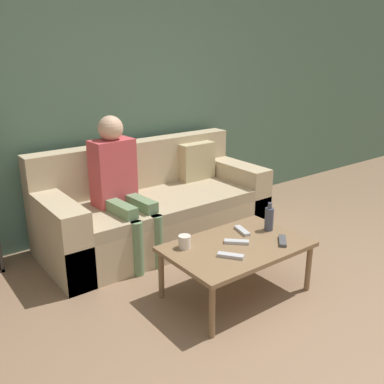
{
  "coord_description": "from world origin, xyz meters",
  "views": [
    {
      "loc": [
        -1.79,
        -1.16,
        1.66
      ],
      "look_at": [
        0.07,
        1.32,
        0.62
      ],
      "focal_mm": 40.0,
      "sensor_mm": 36.0,
      "label": 1
    }
  ],
  "objects_px": {
    "bottle": "(269,219)",
    "couch": "(155,209)",
    "tv_remote_0": "(242,231)",
    "person_adult": "(119,179)",
    "coffee_table": "(237,249)",
    "tv_remote_2": "(283,241)",
    "tv_remote_1": "(231,256)",
    "cup_near": "(185,242)",
    "tv_remote_3": "(237,242)"
  },
  "relations": [
    {
      "from": "coffee_table",
      "to": "bottle",
      "type": "height_order",
      "value": "bottle"
    },
    {
      "from": "tv_remote_1",
      "to": "couch",
      "type": "bearing_deg",
      "value": 44.47
    },
    {
      "from": "cup_near",
      "to": "bottle",
      "type": "distance_m",
      "value": 0.69
    },
    {
      "from": "couch",
      "to": "tv_remote_1",
      "type": "xyz_separation_m",
      "value": [
        -0.2,
        -1.22,
        0.1
      ]
    },
    {
      "from": "person_adult",
      "to": "tv_remote_3",
      "type": "height_order",
      "value": "person_adult"
    },
    {
      "from": "tv_remote_0",
      "to": "tv_remote_3",
      "type": "height_order",
      "value": "same"
    },
    {
      "from": "coffee_table",
      "to": "tv_remote_1",
      "type": "height_order",
      "value": "tv_remote_1"
    },
    {
      "from": "cup_near",
      "to": "tv_remote_0",
      "type": "xyz_separation_m",
      "value": [
        0.49,
        -0.04,
        -0.03
      ]
    },
    {
      "from": "tv_remote_2",
      "to": "cup_near",
      "type": "bearing_deg",
      "value": -164.03
    },
    {
      "from": "bottle",
      "to": "tv_remote_1",
      "type": "bearing_deg",
      "value": -162.98
    },
    {
      "from": "couch",
      "to": "tv_remote_2",
      "type": "xyz_separation_m",
      "value": [
        0.24,
        -1.27,
        0.1
      ]
    },
    {
      "from": "tv_remote_0",
      "to": "tv_remote_1",
      "type": "distance_m",
      "value": 0.42
    },
    {
      "from": "tv_remote_1",
      "to": "bottle",
      "type": "bearing_deg",
      "value": -19.28
    },
    {
      "from": "cup_near",
      "to": "tv_remote_3",
      "type": "xyz_separation_m",
      "value": [
        0.33,
        -0.16,
        -0.03
      ]
    },
    {
      "from": "couch",
      "to": "tv_remote_3",
      "type": "height_order",
      "value": "couch"
    },
    {
      "from": "coffee_table",
      "to": "person_adult",
      "type": "distance_m",
      "value": 1.13
    },
    {
      "from": "person_adult",
      "to": "bottle",
      "type": "relative_size",
      "value": 5.46
    },
    {
      "from": "coffee_table",
      "to": "tv_remote_2",
      "type": "xyz_separation_m",
      "value": [
        0.28,
        -0.16,
        0.05
      ]
    },
    {
      "from": "tv_remote_3",
      "to": "tv_remote_2",
      "type": "bearing_deg",
      "value": -79.95
    },
    {
      "from": "person_adult",
      "to": "tv_remote_2",
      "type": "height_order",
      "value": "person_adult"
    },
    {
      "from": "cup_near",
      "to": "tv_remote_3",
      "type": "distance_m",
      "value": 0.37
    },
    {
      "from": "person_adult",
      "to": "tv_remote_0",
      "type": "height_order",
      "value": "person_adult"
    },
    {
      "from": "couch",
      "to": "coffee_table",
      "type": "relative_size",
      "value": 2.08
    },
    {
      "from": "bottle",
      "to": "couch",
      "type": "bearing_deg",
      "value": 106.73
    },
    {
      "from": "coffee_table",
      "to": "bottle",
      "type": "xyz_separation_m",
      "value": [
        0.36,
        0.04,
        0.13
      ]
    },
    {
      "from": "tv_remote_2",
      "to": "tv_remote_0",
      "type": "bearing_deg",
      "value": 155.1
    },
    {
      "from": "tv_remote_1",
      "to": "bottle",
      "type": "xyz_separation_m",
      "value": [
        0.52,
        0.16,
        0.08
      ]
    },
    {
      "from": "couch",
      "to": "person_adult",
      "type": "xyz_separation_m",
      "value": [
        -0.39,
        -0.08,
        0.38
      ]
    },
    {
      "from": "person_adult",
      "to": "tv_remote_1",
      "type": "bearing_deg",
      "value": -84.92
    },
    {
      "from": "person_adult",
      "to": "tv_remote_1",
      "type": "relative_size",
      "value": 7.04
    },
    {
      "from": "cup_near",
      "to": "tv_remote_2",
      "type": "bearing_deg",
      "value": -29.72
    },
    {
      "from": "person_adult",
      "to": "tv_remote_2",
      "type": "distance_m",
      "value": 1.37
    },
    {
      "from": "person_adult",
      "to": "cup_near",
      "type": "bearing_deg",
      "value": -92.11
    },
    {
      "from": "cup_near",
      "to": "coffee_table",
      "type": "bearing_deg",
      "value": -28.99
    },
    {
      "from": "tv_remote_3",
      "to": "bottle",
      "type": "distance_m",
      "value": 0.36
    },
    {
      "from": "tv_remote_0",
      "to": "tv_remote_2",
      "type": "bearing_deg",
      "value": -55.15
    },
    {
      "from": "tv_remote_1",
      "to": "tv_remote_0",
      "type": "bearing_deg",
      "value": 0.18
    },
    {
      "from": "person_adult",
      "to": "cup_near",
      "type": "distance_m",
      "value": 0.89
    },
    {
      "from": "bottle",
      "to": "tv_remote_2",
      "type": "bearing_deg",
      "value": -111.1
    },
    {
      "from": "coffee_table",
      "to": "bottle",
      "type": "bearing_deg",
      "value": 7.01
    },
    {
      "from": "bottle",
      "to": "tv_remote_0",
      "type": "bearing_deg",
      "value": 154.45
    },
    {
      "from": "bottle",
      "to": "person_adult",
      "type": "bearing_deg",
      "value": 125.79
    },
    {
      "from": "tv_remote_0",
      "to": "coffee_table",
      "type": "bearing_deg",
      "value": -127.22
    },
    {
      "from": "tv_remote_1",
      "to": "tv_remote_3",
      "type": "xyz_separation_m",
      "value": [
        0.17,
        0.13,
        0.0
      ]
    },
    {
      "from": "tv_remote_2",
      "to": "tv_remote_3",
      "type": "distance_m",
      "value": 0.32
    },
    {
      "from": "bottle",
      "to": "tv_remote_3",
      "type": "bearing_deg",
      "value": -175.29
    },
    {
      "from": "couch",
      "to": "coffee_table",
      "type": "distance_m",
      "value": 1.11
    },
    {
      "from": "couch",
      "to": "person_adult",
      "type": "relative_size",
      "value": 1.73
    },
    {
      "from": "cup_near",
      "to": "tv_remote_2",
      "type": "height_order",
      "value": "cup_near"
    },
    {
      "from": "person_adult",
      "to": "coffee_table",
      "type": "bearing_deg",
      "value": -75.5
    }
  ]
}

